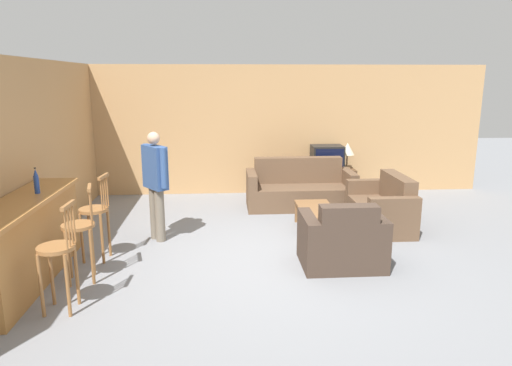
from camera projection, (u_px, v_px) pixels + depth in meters
ground_plane at (276, 262)px, 5.94m from camera, size 24.00×24.00×0.00m
wall_back at (256, 130)px, 9.27m from camera, size 9.40×0.08×2.60m
wall_left at (47, 150)px, 6.75m from camera, size 0.08×8.73×2.60m
bar_counter at (26, 242)px, 5.22m from camera, size 0.55×2.34×1.00m
bar_chair_near at (58, 256)px, 4.56m from camera, size 0.39×0.39×1.14m
bar_chair_mid at (80, 233)px, 5.25m from camera, size 0.45×0.45×1.14m
bar_chair_far at (95, 216)px, 5.88m from camera, size 0.40×0.40×1.14m
couch_far at (300, 190)px, 8.43m from camera, size 1.95×0.82×0.89m
armchair_near at (342, 242)px, 5.73m from camera, size 1.02×0.78×0.86m
loveseat_right at (382, 209)px, 7.24m from camera, size 0.76×1.36×0.85m
coffee_table at (317, 211)px, 7.05m from camera, size 0.54×1.04×0.37m
tv_unit at (326, 182)px, 9.27m from camera, size 1.14×0.44×0.54m
tv at (327, 157)px, 9.15m from camera, size 0.62×0.47×0.48m
bottle at (36, 182)px, 5.38m from camera, size 0.06×0.06×0.31m
table_lamp at (347, 150)px, 9.15m from camera, size 0.28×0.28×0.53m
person_by_window at (156, 180)px, 6.56m from camera, size 0.41×0.49×1.60m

